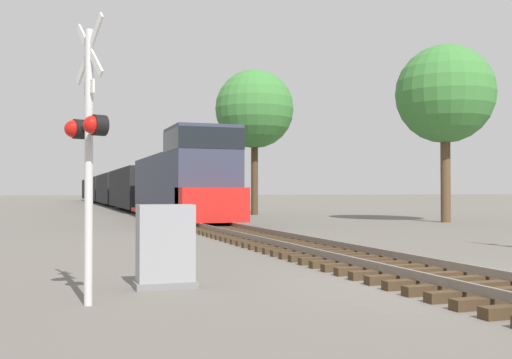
{
  "coord_description": "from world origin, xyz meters",
  "views": [
    {
      "loc": [
        -6.6,
        -9.08,
        1.68
      ],
      "look_at": [
        -0.58,
        8.4,
        2.01
      ],
      "focal_mm": 42.0,
      "sensor_mm": 36.0,
      "label": 1
    }
  ],
  "objects_px": {
    "freight_train": "(116,189)",
    "relay_cabinet": "(165,247)",
    "crossing_signal_near": "(87,139)",
    "tree_far_right": "(445,95)",
    "tree_mid_background": "(255,109)"
  },
  "relations": [
    {
      "from": "tree_mid_background",
      "to": "crossing_signal_near",
      "type": "bearing_deg",
      "value": -113.21
    },
    {
      "from": "relay_cabinet",
      "to": "tree_far_right",
      "type": "distance_m",
      "value": 24.78
    },
    {
      "from": "freight_train",
      "to": "crossing_signal_near",
      "type": "bearing_deg",
      "value": -96.26
    },
    {
      "from": "tree_far_right",
      "to": "tree_mid_background",
      "type": "bearing_deg",
      "value": 117.53
    },
    {
      "from": "freight_train",
      "to": "tree_mid_background",
      "type": "xyz_separation_m",
      "value": [
        6.63,
        -25.86,
        5.38
      ]
    },
    {
      "from": "relay_cabinet",
      "to": "tree_mid_background",
      "type": "xyz_separation_m",
      "value": [
        11.36,
        28.49,
        6.52
      ]
    },
    {
      "from": "freight_train",
      "to": "crossing_signal_near",
      "type": "height_order",
      "value": "freight_train"
    },
    {
      "from": "freight_train",
      "to": "relay_cabinet",
      "type": "relative_size",
      "value": 58.45
    },
    {
      "from": "relay_cabinet",
      "to": "tree_far_right",
      "type": "xyz_separation_m",
      "value": [
        17.76,
        16.2,
        6.01
      ]
    },
    {
      "from": "relay_cabinet",
      "to": "tree_far_right",
      "type": "relative_size",
      "value": 0.15
    },
    {
      "from": "freight_train",
      "to": "relay_cabinet",
      "type": "bearing_deg",
      "value": -94.97
    },
    {
      "from": "crossing_signal_near",
      "to": "tree_far_right",
      "type": "bearing_deg",
      "value": 112.61
    },
    {
      "from": "crossing_signal_near",
      "to": "relay_cabinet",
      "type": "height_order",
      "value": "crossing_signal_near"
    },
    {
      "from": "freight_train",
      "to": "relay_cabinet",
      "type": "height_order",
      "value": "freight_train"
    },
    {
      "from": "tree_far_right",
      "to": "relay_cabinet",
      "type": "bearing_deg",
      "value": -137.64
    }
  ]
}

